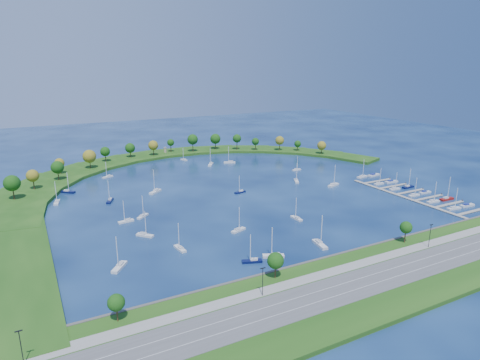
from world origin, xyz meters
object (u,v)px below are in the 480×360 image
moored_boat_3 (240,191)px  docked_boat_5 (425,192)px  docked_boat_3 (447,198)px  docked_boat_4 (414,195)px  moored_boat_16 (57,202)px  moored_boat_17 (119,266)px  moored_boat_0 (296,180)px  docked_boat_10 (362,176)px  harbor_tower (165,150)px  moored_boat_5 (297,169)px  docked_boat_7 (408,186)px  docked_boat_2 (433,201)px  moored_boat_19 (110,200)px  moored_boat_7 (230,162)px  moored_boat_20 (238,229)px  moored_boat_18 (145,234)px  moored_boat_8 (252,260)px  moored_boat_4 (211,164)px  moored_boat_2 (184,159)px  moored_boat_10 (180,248)px  moored_boat_11 (296,218)px  docked_boat_6 (395,188)px  docked_boat_9 (391,182)px  moored_boat_21 (68,191)px  docked_boat_11 (374,175)px  docked_boat_0 (454,208)px  moored_boat_15 (155,191)px  moored_boat_9 (126,221)px  moored_boat_1 (143,216)px  moored_boat_13 (333,185)px  moored_boat_6 (108,176)px  moored_boat_12 (320,243)px  moored_boat_14 (274,255)px

moored_boat_3 → docked_boat_5: 110.66m
docked_boat_3 → docked_boat_4: docked_boat_3 is taller
moored_boat_16 → moored_boat_17: moored_boat_17 is taller
moored_boat_0 → docked_boat_10: bearing=101.2°
harbor_tower → moored_boat_5: moored_boat_5 is taller
docked_boat_3 → docked_boat_7: docked_boat_3 is taller
docked_boat_2 → moored_boat_19: bearing=155.6°
moored_boat_7 → moored_boat_20: moored_boat_7 is taller
moored_boat_18 → docked_boat_3: docked_boat_3 is taller
harbor_tower → docked_boat_4: bearing=-62.3°
moored_boat_7 → docked_boat_5: 142.05m
moored_boat_8 → moored_boat_18: bearing=-36.4°
moored_boat_4 → moored_boat_2: bearing=-119.2°
moored_boat_10 → moored_boat_18: size_ratio=0.96×
harbor_tower → moored_boat_8: bearing=-98.8°
moored_boat_11 → docked_boat_5: bearing=-93.2°
moored_boat_18 → docked_boat_2: bearing=37.5°
docked_boat_2 → docked_boat_6: docked_boat_2 is taller
harbor_tower → moored_boat_16: bearing=-134.7°
moored_boat_2 → docked_boat_9: (97.01, -123.96, -0.18)m
harbor_tower → moored_boat_17: (-79.08, -187.69, -3.42)m
moored_boat_21 → docked_boat_11: bearing=23.6°
moored_boat_4 → moored_boat_0: bearing=58.5°
moored_boat_0 → moored_boat_21: size_ratio=0.99×
docked_boat_0 → moored_boat_17: bearing=-176.9°
moored_boat_15 → moored_boat_9: bearing=15.2°
moored_boat_9 → docked_boat_7: (169.45, -23.41, 0.03)m
moored_boat_18 → docked_boat_6: 155.52m
moored_boat_17 → docked_boat_11: bearing=143.7°
moored_boat_8 → docked_boat_4: (125.30, 29.10, -0.01)m
docked_boat_6 → docked_boat_10: bearing=89.2°
harbor_tower → moored_boat_2: size_ratio=0.46×
moored_boat_17 → docked_boat_0: size_ratio=1.13×
moored_boat_1 → moored_boat_20: size_ratio=0.97×
moored_boat_15 → docked_boat_0: (132.00, -103.26, -0.08)m
moored_boat_17 → docked_boat_3: 182.78m
docked_boat_4 → docked_boat_6: docked_boat_4 is taller
moored_boat_7 → moored_boat_19: size_ratio=1.06×
moored_boat_16 → moored_boat_13: bearing=-93.7°
moored_boat_21 → moored_boat_7: bearing=51.4°
moored_boat_6 → docked_boat_7: bearing=121.4°
moored_boat_3 → moored_boat_2: bearing=-100.9°
moored_boat_15 → moored_boat_19: size_ratio=1.17×
moored_boat_7 → docked_boat_9: 120.02m
moored_boat_7 → docked_boat_0: size_ratio=1.11×
moored_boat_12 → docked_boat_9: moored_boat_12 is taller
docked_boat_5 → docked_boat_9: 25.91m
harbor_tower → moored_boat_21: bearing=-138.3°
moored_boat_2 → moored_boat_3: size_ratio=0.94×
moored_boat_14 → docked_boat_4: size_ratio=1.14×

